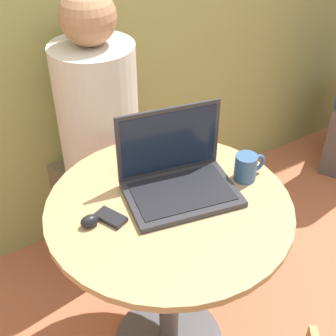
% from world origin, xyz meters
% --- Properties ---
extents(round_table, '(0.79, 0.79, 0.76)m').
position_xyz_m(round_table, '(0.00, 0.00, 0.56)').
color(round_table, '#4C4C51').
rests_on(round_table, ground_plane).
extents(laptop, '(0.40, 0.31, 0.26)m').
position_xyz_m(laptop, '(0.06, 0.05, 0.81)').
color(laptop, '#2D2D33').
rests_on(laptop, round_table).
extents(cell_phone, '(0.08, 0.11, 0.02)m').
position_xyz_m(cell_phone, '(-0.19, 0.03, 0.76)').
color(cell_phone, black).
rests_on(cell_phone, round_table).
extents(computer_mouse, '(0.06, 0.04, 0.04)m').
position_xyz_m(computer_mouse, '(-0.25, 0.04, 0.77)').
color(computer_mouse, black).
rests_on(computer_mouse, round_table).
extents(coffee_cup, '(0.12, 0.07, 0.09)m').
position_xyz_m(coffee_cup, '(0.29, -0.02, 0.80)').
color(coffee_cup, '#335684').
rests_on(coffee_cup, round_table).
extents(person_seated, '(0.38, 0.54, 1.28)m').
position_xyz_m(person_seated, '(0.03, 0.67, 0.54)').
color(person_seated, brown).
rests_on(person_seated, ground_plane).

